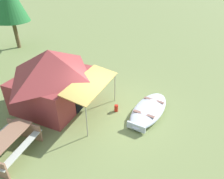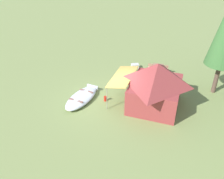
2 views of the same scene
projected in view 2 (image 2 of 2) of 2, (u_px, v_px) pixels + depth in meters
ground_plane at (110, 101)px, 14.26m from camera, size 80.00×80.00×0.00m
beached_rowboat at (82, 97)px, 14.20m from camera, size 3.10×1.82×0.39m
canvas_cabin_tent at (156, 84)px, 13.20m from camera, size 3.70×4.31×2.67m
picnic_table at (157, 73)px, 16.35m from camera, size 1.94×1.47×0.77m
cooler_box at (135, 66)px, 18.00m from camera, size 0.57×0.66×0.34m
fuel_can at (105, 99)px, 14.18m from camera, size 0.21×0.21×0.31m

